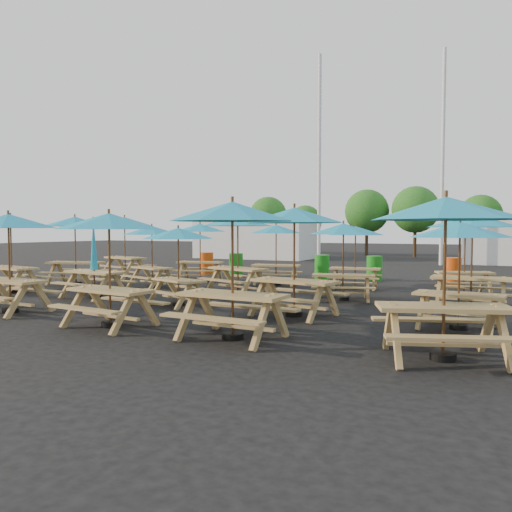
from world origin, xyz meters
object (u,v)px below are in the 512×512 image
at_px(picnic_unit_10, 238,225).
at_px(picnic_unit_17, 460,236).
at_px(picnic_unit_7, 200,231).
at_px(picnic_unit_12, 232,219).
at_px(picnic_unit_14, 343,233).
at_px(waste_bin_4, 453,271).
at_px(picnic_unit_1, 11,226).
at_px(picnic_unit_13, 294,221).
at_px(picnic_unit_18, 472,226).
at_px(picnic_unit_16, 446,218).
at_px(picnic_unit_9, 178,238).
at_px(picnic_unit_8, 109,228).
at_px(picnic_unit_3, 125,225).
at_px(picnic_unit_6, 152,234).
at_px(waste_bin_2, 322,267).
at_px(picnic_unit_15, 355,234).
at_px(waste_bin_3, 374,268).
at_px(waste_bin_0, 207,263).
at_px(picnic_unit_11, 276,232).
at_px(picnic_unit_19, 465,236).
at_px(waste_bin_1, 236,264).
at_px(picnic_unit_5, 94,265).
at_px(picnic_unit_4, 8,226).
at_px(picnic_unit_2, 75,225).

xyz_separation_m(picnic_unit_10, picnic_unit_17, (6.48, -2.85, -0.27)).
relative_size(picnic_unit_7, picnic_unit_12, 0.99).
relative_size(picnic_unit_14, waste_bin_4, 2.55).
bearing_deg(picnic_unit_1, picnic_unit_13, 8.29).
bearing_deg(picnic_unit_18, picnic_unit_16, -90.15).
bearing_deg(picnic_unit_9, picnic_unit_18, 40.56).
relative_size(picnic_unit_10, picnic_unit_16, 0.97).
relative_size(picnic_unit_8, picnic_unit_17, 1.09).
xyz_separation_m(picnic_unit_3, picnic_unit_14, (10.12, -2.70, -0.30)).
distance_m(picnic_unit_1, picnic_unit_6, 4.36).
bearing_deg(picnic_unit_8, picnic_unit_3, 135.02).
bearing_deg(waste_bin_2, picnic_unit_14, -66.26).
xyz_separation_m(picnic_unit_9, picnic_unit_15, (3.23, 5.65, 0.06)).
distance_m(picnic_unit_12, picnic_unit_15, 8.62).
distance_m(picnic_unit_6, waste_bin_3, 8.63).
xyz_separation_m(picnic_unit_16, waste_bin_4, (-0.73, 11.51, -1.68)).
bearing_deg(waste_bin_3, waste_bin_0, -178.01).
xyz_separation_m(picnic_unit_11, picnic_unit_13, (2.99, -5.82, 0.28)).
height_order(picnic_unit_7, picnic_unit_17, picnic_unit_7).
bearing_deg(waste_bin_2, picnic_unit_3, -158.87).
distance_m(picnic_unit_3, picnic_unit_6, 4.37).
bearing_deg(picnic_unit_17, waste_bin_3, 118.54).
xyz_separation_m(picnic_unit_14, picnic_unit_19, (3.00, 2.83, -0.08)).
relative_size(picnic_unit_15, picnic_unit_16, 0.75).
relative_size(picnic_unit_19, waste_bin_3, 2.50).
distance_m(picnic_unit_8, picnic_unit_15, 9.13).
distance_m(picnic_unit_7, waste_bin_1, 3.01).
height_order(picnic_unit_19, waste_bin_1, picnic_unit_19).
relative_size(picnic_unit_5, picnic_unit_10, 0.84).
height_order(picnic_unit_9, picnic_unit_16, picnic_unit_16).
xyz_separation_m(picnic_unit_17, picnic_unit_18, (0.10, 2.93, 0.22)).
xyz_separation_m(picnic_unit_16, waste_bin_0, (-11.07, 11.20, -1.68)).
xyz_separation_m(picnic_unit_3, waste_bin_3, (9.72, 3.12, -1.71)).
height_order(picnic_unit_15, waste_bin_2, picnic_unit_15).
height_order(picnic_unit_3, picnic_unit_7, picnic_unit_3).
relative_size(picnic_unit_11, picnic_unit_15, 1.08).
bearing_deg(waste_bin_2, picnic_unit_15, -53.33).
distance_m(picnic_unit_4, picnic_unit_11, 8.96).
height_order(picnic_unit_19, waste_bin_3, picnic_unit_19).
distance_m(picnic_unit_12, waste_bin_2, 11.73).
height_order(picnic_unit_13, waste_bin_2, picnic_unit_13).
relative_size(picnic_unit_4, picnic_unit_14, 0.96).
relative_size(picnic_unit_7, waste_bin_1, 2.56).
relative_size(picnic_unit_2, picnic_unit_13, 1.08).
bearing_deg(picnic_unit_14, picnic_unit_1, 179.88).
relative_size(picnic_unit_1, picnic_unit_4, 1.07).
bearing_deg(picnic_unit_18, waste_bin_2, 136.67).
xyz_separation_m(picnic_unit_14, waste_bin_3, (-0.40, 5.82, -1.41)).
bearing_deg(picnic_unit_2, picnic_unit_18, -16.88).
xyz_separation_m(picnic_unit_3, waste_bin_2, (7.64, 2.95, -1.71)).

